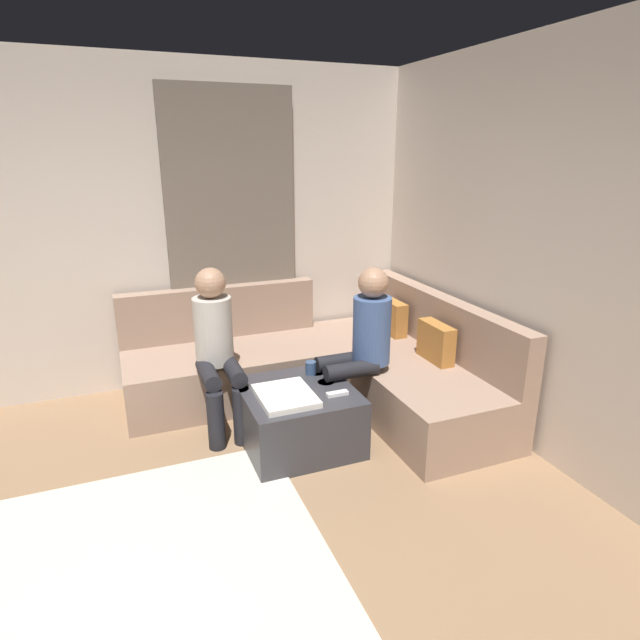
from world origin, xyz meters
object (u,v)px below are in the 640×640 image
game_remote (337,394)px  coffee_mug (311,368)px  sectional_couch (328,366)px  ottoman (298,417)px  person_on_couch_side (217,344)px  person_on_couch_back (360,341)px

game_remote → coffee_mug: bearing=-174.3°
sectional_couch → coffee_mug: 0.52m
ottoman → person_on_couch_side: size_ratio=0.63×
coffee_mug → game_remote: bearing=5.7°
coffee_mug → ottoman: bearing=-39.3°
sectional_couch → ottoman: 0.78m
game_remote → person_on_couch_side: bearing=-133.5°
ottoman → game_remote: 0.36m
sectional_couch → game_remote: 0.84m
person_on_couch_back → game_remote: bearing=135.2°
coffee_mug → person_on_couch_side: 0.71m
sectional_couch → coffee_mug: bearing=-37.3°
ottoman → coffee_mug: bearing=140.7°
game_remote → person_on_couch_back: person_on_couch_back is taller
ottoman → person_on_couch_back: person_on_couch_back is taller
ottoman → person_on_couch_side: person_on_couch_side is taller
sectional_couch → game_remote: size_ratio=17.00×
game_remote → person_on_couch_back: bearing=135.2°
game_remote → person_on_couch_side: size_ratio=0.12×
person_on_couch_back → ottoman: bearing=104.2°
ottoman → person_on_couch_side: bearing=-135.4°
sectional_couch → person_on_couch_side: 1.02m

